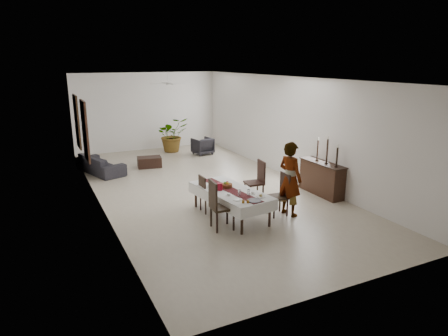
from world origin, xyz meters
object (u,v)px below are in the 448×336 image
at_px(red_pitcher, 220,187).
at_px(dining_table_top, 230,191).
at_px(woman, 290,179).
at_px(sofa, 100,164).
at_px(sideboard_body, 322,179).

bearing_deg(red_pitcher, dining_table_top, -23.24).
distance_m(dining_table_top, woman, 1.47).
height_order(woman, sofa, woman).
height_order(dining_table_top, red_pitcher, red_pitcher).
bearing_deg(sofa, red_pitcher, -178.23).
bearing_deg(dining_table_top, sofa, 104.27).
relative_size(red_pitcher, woman, 0.10).
bearing_deg(red_pitcher, sideboard_body, 4.46).
bearing_deg(dining_table_top, sideboard_body, -1.04).
bearing_deg(sofa, dining_table_top, -176.39).
height_order(red_pitcher, sofa, red_pitcher).
height_order(dining_table_top, sideboard_body, sideboard_body).
distance_m(red_pitcher, sideboard_body, 3.32).
xyz_separation_m(dining_table_top, sideboard_body, (3.06, 0.36, -0.19)).
xyz_separation_m(red_pitcher, woman, (1.58, -0.63, 0.15)).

